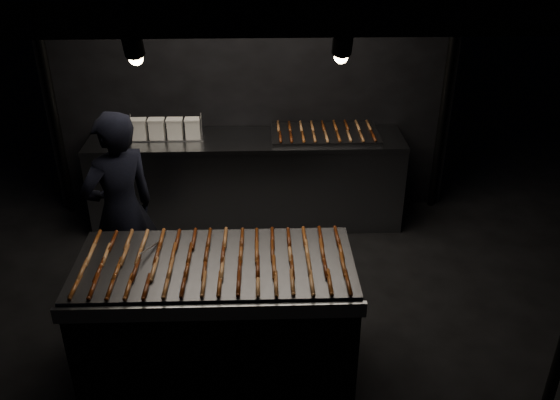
{
  "coord_description": "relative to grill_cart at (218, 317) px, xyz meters",
  "views": [
    {
      "loc": [
        0.11,
        -4.1,
        3.02
      ],
      "look_at": [
        0.23,
        -0.3,
        1.0
      ],
      "focal_mm": 38.0,
      "sensor_mm": 36.0,
      "label": 1
    }
  ],
  "objects": [
    {
      "name": "ground",
      "position": [
        0.21,
        0.94,
        -0.45
      ],
      "size": [
        80.0,
        80.0,
        0.0
      ],
      "primitive_type": "plane",
      "color": "black"
    },
    {
      "name": "stall_structure",
      "position": [
        0.21,
        1.31,
        1.75
      ],
      "size": [
        4.3,
        3.3,
        2.62
      ],
      "color": "black",
      "rests_on": "ground"
    },
    {
      "name": "grill_cart",
      "position": [
        0.0,
        0.0,
        0.0
      ],
      "size": [
        1.82,
        0.84,
        0.9
      ],
      "color": "black",
      "rests_on": "ground"
    },
    {
      "name": "sausages_main",
      "position": [
        0.0,
        0.0,
        0.46
      ],
      "size": [
        1.65,
        0.79,
        0.03
      ],
      "color": "#A66635",
      "rests_on": "grill_cart"
    },
    {
      "name": "tongs",
      "position": [
        -0.4,
        0.2,
        0.46
      ],
      "size": [
        0.18,
        0.41,
        0.02
      ],
      "primitive_type": null,
      "rotation": [
        0.0,
        0.0,
        -0.35
      ],
      "color": "gray",
      "rests_on": "grill_cart"
    },
    {
      "name": "back_counter",
      "position": [
        0.16,
        2.09,
        -0.0
      ],
      "size": [
        3.0,
        0.62,
        0.9
      ],
      "color": "gray",
      "rests_on": "ground"
    },
    {
      "name": "tray_rack",
      "position": [
        -0.59,
        2.09,
        0.55
      ],
      "size": [
        0.7,
        0.14,
        0.24
      ],
      "color": "#99999E",
      "rests_on": "back_counter"
    },
    {
      "name": "second_grill",
      "position": [
        0.91,
        2.09,
        0.47
      ],
      "size": [
        1.01,
        0.55,
        0.05
      ],
      "primitive_type": "cube",
      "color": "#3D3D3F",
      "rests_on": "back_counter"
    },
    {
      "name": "sausages_back",
      "position": [
        0.91,
        2.09,
        0.51
      ],
      "size": [
        0.88,
        0.54,
        0.03
      ],
      "color": "brown",
      "rests_on": "second_grill"
    },
    {
      "name": "vendor",
      "position": [
        -0.78,
        0.85,
        0.36
      ],
      "size": [
        0.7,
        0.68,
        1.62
      ],
      "primitive_type": "imported",
      "rotation": [
        0.0,
        0.0,
        3.85
      ],
      "color": "black",
      "rests_on": "ground"
    }
  ]
}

